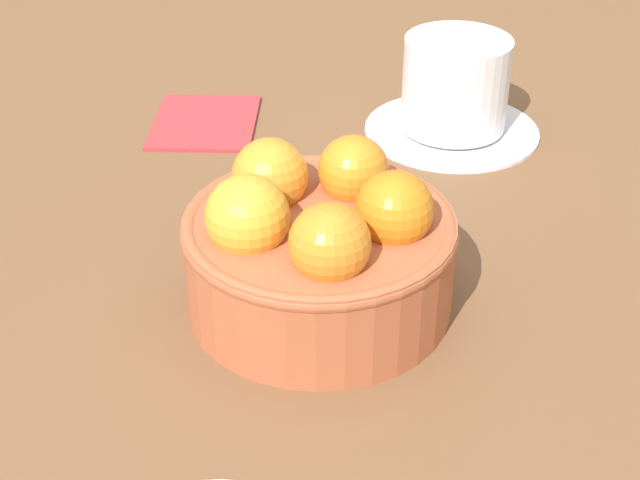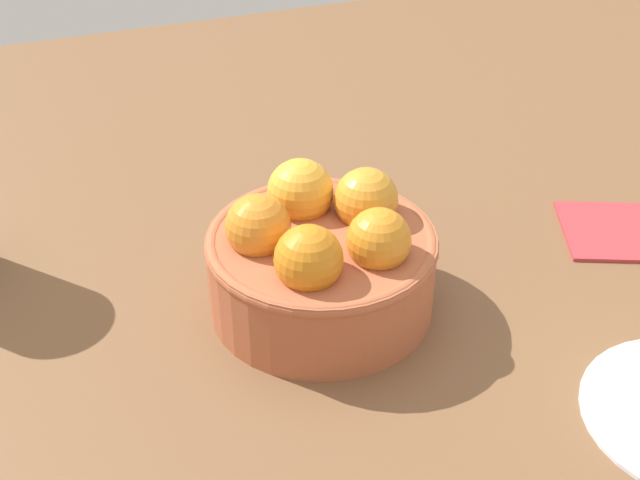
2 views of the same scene
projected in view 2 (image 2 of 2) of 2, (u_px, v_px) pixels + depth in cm
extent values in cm
cube|color=brown|center=(321.00, 332.00, 60.32)|extent=(142.40, 116.88, 4.89)
cylinder|color=#AD5938|center=(321.00, 272.00, 57.28)|extent=(15.42, 15.42, 5.84)
torus|color=#AD5938|center=(321.00, 242.00, 55.85)|extent=(15.62, 15.62, 1.00)
sphere|color=orange|center=(309.00, 259.00, 51.62)|extent=(4.36, 4.36, 4.36)
sphere|color=orange|center=(379.00, 240.00, 53.31)|extent=(4.20, 4.20, 4.20)
sphere|color=orange|center=(366.00, 200.00, 57.31)|extent=(4.45, 4.45, 4.45)
sphere|color=gold|center=(296.00, 192.00, 58.08)|extent=(4.65, 4.65, 4.65)
sphere|color=orange|center=(258.00, 227.00, 54.57)|extent=(4.36, 4.36, 4.36)
cube|color=#B23338|center=(626.00, 229.00, 66.26)|extent=(12.28, 11.40, 0.60)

